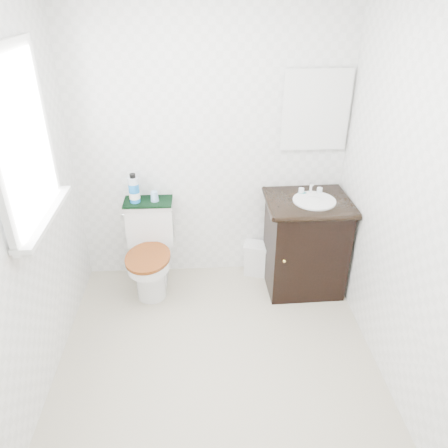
{
  "coord_description": "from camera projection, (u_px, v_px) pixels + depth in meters",
  "views": [
    {
      "loc": [
        -0.08,
        -2.13,
        2.32
      ],
      "look_at": [
        0.08,
        0.75,
        0.71
      ],
      "focal_mm": 35.0,
      "sensor_mm": 36.0,
      "label": 1
    }
  ],
  "objects": [
    {
      "name": "wall_right",
      "position": [
        411.0,
        208.0,
        2.46
      ],
      "size": [
        0.0,
        2.4,
        2.4
      ],
      "primitive_type": "plane",
      "rotation": [
        1.57,
        0.0,
        -1.57
      ],
      "color": "white",
      "rests_on": "ground"
    },
    {
      "name": "wall_left",
      "position": [
        13.0,
        218.0,
        2.35
      ],
      "size": [
        0.0,
        2.4,
        2.4
      ],
      "primitive_type": "plane",
      "rotation": [
        1.57,
        0.0,
        1.57
      ],
      "color": "white",
      "rests_on": "ground"
    },
    {
      "name": "mouthwash_bottle",
      "position": [
        134.0,
        189.0,
        3.47
      ],
      "size": [
        0.08,
        0.08,
        0.24
      ],
      "color": "blue",
      "rests_on": "towel"
    },
    {
      "name": "floor",
      "position": [
        218.0,
        368.0,
        2.99
      ],
      "size": [
        2.4,
        2.4,
        0.0
      ],
      "primitive_type": "plane",
      "color": "beige",
      "rests_on": "ground"
    },
    {
      "name": "window",
      "position": [
        20.0,
        141.0,
        2.4
      ],
      "size": [
        0.02,
        0.7,
        0.9
      ],
      "primitive_type": "cube",
      "color": "white",
      "rests_on": "wall_left"
    },
    {
      "name": "towel",
      "position": [
        148.0,
        202.0,
        3.55
      ],
      "size": [
        0.39,
        0.22,
        0.02
      ],
      "primitive_type": "cube",
      "color": "black",
      "rests_on": "toilet"
    },
    {
      "name": "vanity",
      "position": [
        305.0,
        242.0,
        3.6
      ],
      "size": [
        0.66,
        0.57,
        0.92
      ],
      "color": "black",
      "rests_on": "floor"
    },
    {
      "name": "wall_back",
      "position": [
        210.0,
        143.0,
        3.45
      ],
      "size": [
        2.4,
        0.0,
        2.4
      ],
      "primitive_type": "plane",
      "rotation": [
        1.57,
        0.0,
        0.0
      ],
      "color": "white",
      "rests_on": "ground"
    },
    {
      "name": "wall_front",
      "position": [
        232.0,
        392.0,
        1.36
      ],
      "size": [
        2.4,
        0.0,
        2.4
      ],
      "primitive_type": "plane",
      "rotation": [
        -1.57,
        0.0,
        0.0
      ],
      "color": "white",
      "rests_on": "ground"
    },
    {
      "name": "cup",
      "position": [
        154.0,
        196.0,
        3.52
      ],
      "size": [
        0.07,
        0.07,
        0.08
      ],
      "primitive_type": "cone",
      "color": "#89B3E0",
      "rests_on": "towel"
    },
    {
      "name": "toilet",
      "position": [
        151.0,
        253.0,
        3.65
      ],
      "size": [
        0.4,
        0.63,
        0.74
      ],
      "color": "white",
      "rests_on": "floor"
    },
    {
      "name": "trash_bin",
      "position": [
        256.0,
        258.0,
        3.89
      ],
      "size": [
        0.25,
        0.22,
        0.3
      ],
      "color": "silver",
      "rests_on": "floor"
    },
    {
      "name": "mirror",
      "position": [
        316.0,
        110.0,
        3.35
      ],
      "size": [
        0.5,
        0.02,
        0.6
      ],
      "primitive_type": "cube",
      "color": "silver",
      "rests_on": "wall_back"
    },
    {
      "name": "soap_bar",
      "position": [
        302.0,
        193.0,
        3.5
      ],
      "size": [
        0.08,
        0.05,
        0.02
      ],
      "primitive_type": "ellipsoid",
      "color": "#187473",
      "rests_on": "vanity"
    }
  ]
}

